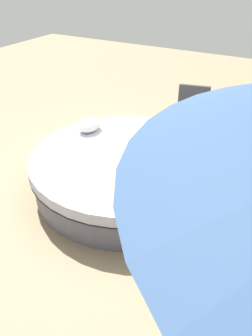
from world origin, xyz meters
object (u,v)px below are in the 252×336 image
at_px(throw_pillow_0, 194,148).
at_px(patio_chair, 193,107).
at_px(round_bed, 126,171).
at_px(throw_pillow_1, 89,125).

height_order(throw_pillow_0, patio_chair, patio_chair).
height_order(round_bed, patio_chair, patio_chair).
bearing_deg(throw_pillow_0, throw_pillow_1, -86.59).
distance_m(throw_pillow_0, throw_pillow_1, 1.64).
bearing_deg(patio_chair, throw_pillow_0, -83.11).
relative_size(round_bed, patio_chair, 2.66).
xyz_separation_m(throw_pillow_1, patio_chair, (-1.62, 1.09, -0.07)).
relative_size(throw_pillow_0, patio_chair, 0.50).
distance_m(round_bed, throw_pillow_1, 0.99).
bearing_deg(throw_pillow_1, round_bed, 66.52).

